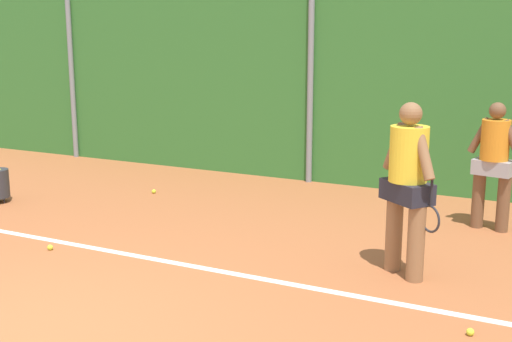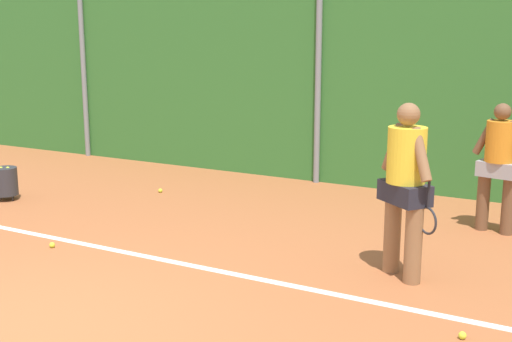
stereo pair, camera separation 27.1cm
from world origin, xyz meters
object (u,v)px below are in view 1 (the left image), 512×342
Objects in this scene: player_backcourt_far at (494,159)px; tennis_ball_2 at (470,332)px; player_midcourt at (408,180)px; tennis_ball_0 at (50,247)px; tennis_ball_4 at (154,191)px.

player_backcourt_far reaches higher than tennis_ball_2.
player_midcourt reaches higher than tennis_ball_0.
player_backcourt_far is at bearing 111.60° from player_midcourt.
player_backcourt_far is (0.58, 2.12, -0.10)m from player_midcourt.
player_backcourt_far is 5.56m from tennis_ball_0.
player_backcourt_far reaches higher than tennis_ball_4.
tennis_ball_4 is (-4.99, -0.36, -0.89)m from player_backcourt_far.
tennis_ball_0 is (-4.48, -3.17, -0.89)m from player_backcourt_far.
tennis_ball_4 is at bearing 151.13° from tennis_ball_2.
player_backcourt_far is 3.40m from tennis_ball_2.
player_midcourt is 4.85m from tennis_ball_4.
player_midcourt is 2.20m from player_backcourt_far.
player_backcourt_far is 24.92× the size of tennis_ball_2.
tennis_ball_4 is (-5.27, 2.91, 0.00)m from tennis_ball_2.
tennis_ball_2 is (4.76, -0.10, 0.00)m from tennis_ball_0.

